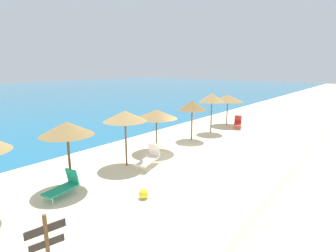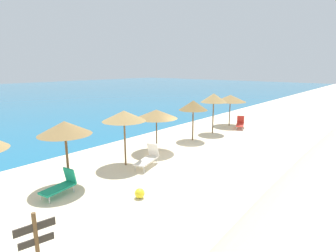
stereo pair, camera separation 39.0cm
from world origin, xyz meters
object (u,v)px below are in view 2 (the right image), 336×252
(beach_umbrella_2, at_px, (124,116))
(beach_umbrella_4, at_px, (193,105))
(lounge_chair_1, at_px, (61,185))
(beach_umbrella_6, at_px, (230,98))
(wooden_signpost, at_px, (37,245))
(beach_umbrella_3, at_px, (156,114))
(lounge_chair_2, at_px, (240,123))
(beach_umbrella_5, at_px, (214,98))
(beach_umbrella_1, at_px, (65,128))
(lounge_chair_0, at_px, (148,158))
(beach_ball, at_px, (140,193))

(beach_umbrella_2, distance_m, beach_umbrella_4, 6.11)
(beach_umbrella_4, height_order, lounge_chair_1, beach_umbrella_4)
(beach_umbrella_4, distance_m, beach_umbrella_6, 5.87)
(wooden_signpost, bearing_deg, beach_umbrella_3, 38.64)
(beach_umbrella_3, bearing_deg, beach_umbrella_6, 0.61)
(beach_umbrella_4, xyz_separation_m, lounge_chair_2, (5.46, -0.86, -1.97))
(beach_umbrella_5, xyz_separation_m, wooden_signpost, (-15.11, -4.62, -1.54))
(beach_umbrella_1, bearing_deg, lounge_chair_2, -2.43)
(wooden_signpost, bearing_deg, lounge_chair_2, 22.52)
(lounge_chair_0, bearing_deg, beach_umbrella_1, 60.42)
(beach_umbrella_1, xyz_separation_m, beach_umbrella_3, (5.90, 0.46, -0.27))
(beach_umbrella_6, distance_m, lounge_chair_1, 15.86)
(beach_umbrella_1, xyz_separation_m, wooden_signpost, (-3.24, -4.39, -1.38))
(lounge_chair_0, relative_size, beach_ball, 4.72)
(beach_umbrella_2, xyz_separation_m, beach_umbrella_3, (2.74, 0.37, -0.31))
(beach_umbrella_3, xyz_separation_m, beach_umbrella_6, (9.23, 0.10, 0.09))
(beach_umbrella_5, height_order, lounge_chair_0, beach_umbrella_5)
(beach_umbrella_5, bearing_deg, wooden_signpost, -162.98)
(beach_umbrella_6, xyz_separation_m, wooden_signpost, (-18.37, -4.95, -1.20))
(beach_umbrella_4, bearing_deg, beach_umbrella_6, 3.14)
(wooden_signpost, bearing_deg, beach_umbrella_2, 45.65)
(beach_umbrella_4, bearing_deg, wooden_signpost, -159.70)
(lounge_chair_0, relative_size, lounge_chair_2, 1.09)
(lounge_chair_0, xyz_separation_m, lounge_chair_2, (10.93, 0.28, -0.05))
(beach_umbrella_4, xyz_separation_m, wooden_signpost, (-12.50, -4.63, -1.27))
(wooden_signpost, bearing_deg, beach_umbrella_6, 25.75)
(beach_umbrella_4, xyz_separation_m, beach_umbrella_5, (2.60, -0.00, 0.27))
(beach_umbrella_2, bearing_deg, lounge_chair_0, -57.42)
(beach_umbrella_3, relative_size, lounge_chair_1, 1.74)
(beach_umbrella_3, bearing_deg, beach_umbrella_1, -175.55)
(beach_umbrella_5, relative_size, beach_ball, 7.92)
(beach_umbrella_6, distance_m, beach_ball, 14.57)
(beach_umbrella_1, bearing_deg, lounge_chair_1, -142.35)
(wooden_signpost, relative_size, beach_ball, 4.94)
(beach_umbrella_5, bearing_deg, beach_umbrella_6, 5.65)
(beach_umbrella_2, bearing_deg, lounge_chair_1, -171.90)
(beach_umbrella_1, xyz_separation_m, beach_umbrella_5, (11.87, 0.23, 0.16))
(beach_umbrella_2, height_order, lounge_chair_1, beach_umbrella_2)
(lounge_chair_2, relative_size, wooden_signpost, 0.88)
(beach_umbrella_1, distance_m, beach_umbrella_6, 15.14)
(beach_umbrella_1, xyz_separation_m, lounge_chair_2, (14.72, -0.62, -2.09))
(wooden_signpost, bearing_deg, beach_umbrella_4, 30.98)
(beach_umbrella_4, xyz_separation_m, lounge_chair_0, (-5.48, -1.13, -1.92))
(wooden_signpost, bearing_deg, beach_umbrella_1, 64.28)
(beach_umbrella_4, bearing_deg, beach_umbrella_3, 176.19)
(lounge_chair_0, distance_m, lounge_chair_2, 10.94)
(beach_umbrella_2, distance_m, beach_umbrella_5, 8.71)
(beach_umbrella_5, xyz_separation_m, beach_umbrella_6, (3.26, 0.32, -0.34))
(beach_umbrella_4, height_order, lounge_chair_2, beach_umbrella_4)
(beach_umbrella_4, height_order, beach_umbrella_5, beach_umbrella_5)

